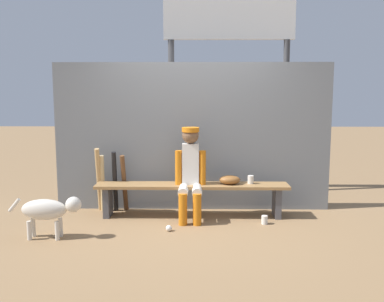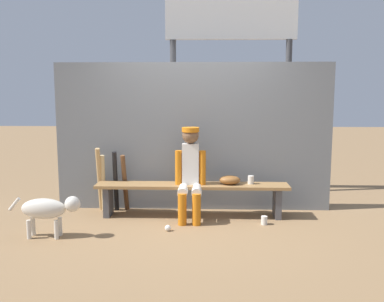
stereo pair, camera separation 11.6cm
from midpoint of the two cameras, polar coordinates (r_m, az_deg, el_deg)
ground_plane at (r=5.82m, az=0.58°, el=-8.77°), size 30.00×30.00×0.00m
chainlink_fence at (r=5.98m, az=0.69°, el=1.88°), size 3.89×0.03×2.08m
dugout_bench at (r=5.73m, az=0.58°, el=-5.40°), size 2.59×0.36×0.45m
player_seated at (r=5.56m, az=0.35°, el=-2.62°), size 0.41×0.55×1.21m
baseball_glove at (r=5.70m, az=5.69°, el=-3.91°), size 0.28×0.20×0.12m
bat_wood_dark at (r=6.03m, az=-8.48°, el=-4.26°), size 0.09×0.23×0.82m
bat_aluminum_black at (r=6.04m, az=-9.71°, el=-4.05°), size 0.08×0.19×0.86m
bat_wood_natural at (r=6.08m, az=-11.33°, el=-4.26°), size 0.09×0.18×0.81m
bat_wood_tan at (r=6.07m, az=-11.79°, el=-3.78°), size 0.08×0.28×0.92m
baseball at (r=5.23m, az=-2.63°, el=-10.32°), size 0.07×0.07×0.07m
cup_on_ground at (r=5.54m, az=10.29°, el=-9.17°), size 0.08×0.08×0.11m
cup_on_bench at (r=5.77m, az=8.50°, el=-3.86°), size 0.08×0.08×0.11m
scoreboard at (r=7.08m, az=6.29°, el=14.48°), size 2.39×0.27×3.51m
dog at (r=5.18m, az=-18.15°, el=-7.44°), size 0.84×0.20×0.49m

